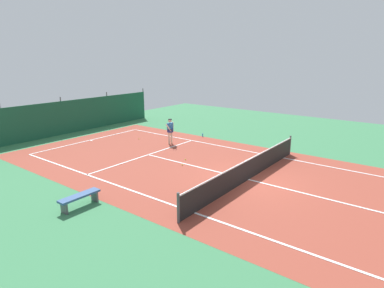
% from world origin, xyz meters
% --- Properties ---
extents(ground_plane, '(36.00, 36.00, 0.00)m').
position_xyz_m(ground_plane, '(0.00, 0.00, 0.00)').
color(ground_plane, '#387A4C').
extents(court_surface, '(11.02, 26.60, 0.01)m').
position_xyz_m(court_surface, '(0.00, 0.00, 0.00)').
color(court_surface, brown).
rests_on(court_surface, ground).
extents(tennis_net, '(10.12, 0.10, 1.10)m').
position_xyz_m(tennis_net, '(0.00, 0.00, 0.51)').
color(tennis_net, black).
rests_on(tennis_net, ground).
extents(back_fence, '(16.30, 0.98, 2.70)m').
position_xyz_m(back_fence, '(-0.00, 15.42, 0.67)').
color(back_fence, '#195138').
rests_on(back_fence, ground).
extents(tennis_player, '(0.77, 0.72, 1.64)m').
position_xyz_m(tennis_player, '(2.58, 6.95, 0.96)').
color(tennis_player, beige).
rests_on(tennis_player, ground).
extents(tennis_ball_near_player, '(0.07, 0.07, 0.07)m').
position_xyz_m(tennis_ball_near_player, '(0.54, 4.10, 0.03)').
color(tennis_ball_near_player, '#CCDB33').
rests_on(tennis_ball_near_player, ground).
extents(tennis_ball_midcourt, '(0.07, 0.07, 0.07)m').
position_xyz_m(tennis_ball_midcourt, '(2.23, 9.49, 0.03)').
color(tennis_ball_midcourt, '#CCDB33').
rests_on(tennis_ball_midcourt, ground).
extents(tennis_ball_by_sideline, '(0.07, 0.07, 0.07)m').
position_xyz_m(tennis_ball_by_sideline, '(-0.26, 3.67, 0.03)').
color(tennis_ball_by_sideline, '#CCDB33').
rests_on(tennis_ball_by_sideline, ground).
extents(courtside_bench, '(1.60, 0.40, 0.49)m').
position_xyz_m(courtside_bench, '(-6.31, 3.69, 0.37)').
color(courtside_bench, '#335184').
rests_on(courtside_bench, ground).
extents(water_bottle, '(0.08, 0.08, 0.24)m').
position_xyz_m(water_bottle, '(5.45, 6.45, 0.12)').
color(water_bottle, '#338CD8').
rests_on(water_bottle, ground).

